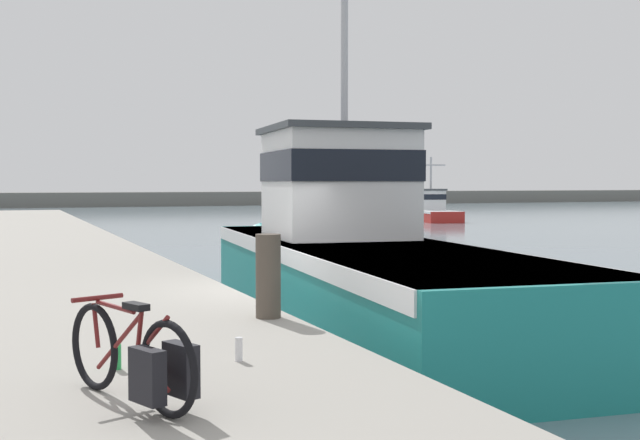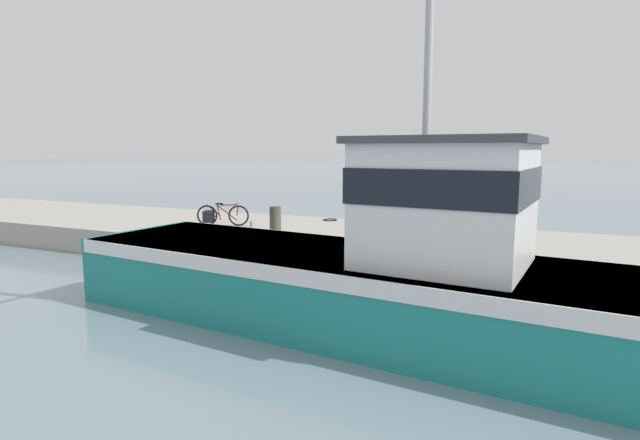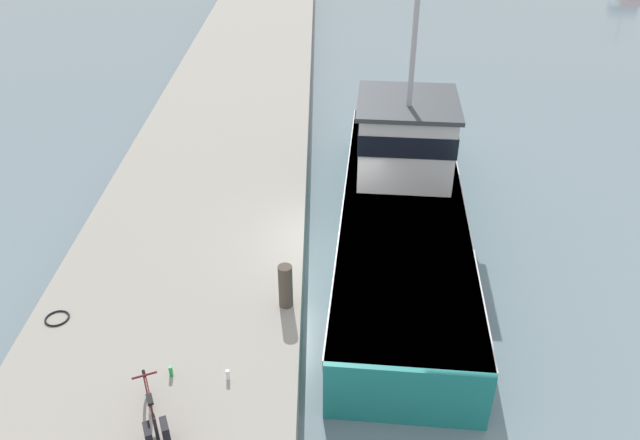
% 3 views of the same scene
% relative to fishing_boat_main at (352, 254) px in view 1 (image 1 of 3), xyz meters
% --- Properties ---
extents(ground_plane, '(320.00, 320.00, 0.00)m').
position_rel_fishing_boat_main_xyz_m(ground_plane, '(-1.89, -1.67, -1.18)').
color(ground_plane, gray).
extents(dock_pier, '(5.86, 80.00, 0.83)m').
position_rel_fishing_boat_main_xyz_m(dock_pier, '(-5.63, -1.67, -0.77)').
color(dock_pier, '#A39E93').
rests_on(dock_pier, ground_plane).
extents(far_shoreline, '(180.00, 5.00, 1.50)m').
position_rel_fishing_boat_main_xyz_m(far_shoreline, '(28.11, 74.12, -0.44)').
color(far_shoreline, slate).
rests_on(far_shoreline, ground_plane).
extents(fishing_boat_main, '(4.37, 14.80, 10.02)m').
position_rel_fishing_boat_main_xyz_m(fishing_boat_main, '(0.00, 0.00, 0.00)').
color(fishing_boat_main, teal).
rests_on(fishing_boat_main, ground_plane).
extents(boat_white_moored, '(3.49, 7.42, 4.21)m').
position_rel_fishing_boat_main_xyz_m(boat_white_moored, '(20.35, 32.72, -0.46)').
color(boat_white_moored, '#AD231E').
rests_on(boat_white_moored, ground_plane).
extents(bicycle_touring, '(0.82, 1.67, 0.78)m').
position_rel_fishing_boat_main_xyz_m(bicycle_touring, '(-5.15, -7.65, 0.00)').
color(bicycle_touring, black).
rests_on(bicycle_touring, dock_pier).
extents(mooring_post, '(0.31, 0.31, 1.04)m').
position_rel_fishing_boat_main_xyz_m(mooring_post, '(-3.03, -4.23, 0.17)').
color(mooring_post, '#51473D').
rests_on(mooring_post, dock_pier).
extents(water_bottle_on_curb, '(0.07, 0.07, 0.22)m').
position_rel_fishing_boat_main_xyz_m(water_bottle_on_curb, '(-4.04, -6.44, -0.24)').
color(water_bottle_on_curb, silver).
rests_on(water_bottle_on_curb, dock_pier).
extents(water_bottle_by_bike, '(0.08, 0.08, 0.23)m').
position_rel_fishing_boat_main_xyz_m(water_bottle_by_bike, '(-5.15, -6.34, -0.24)').
color(water_bottle_by_bike, green).
rests_on(water_bottle_by_bike, dock_pier).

